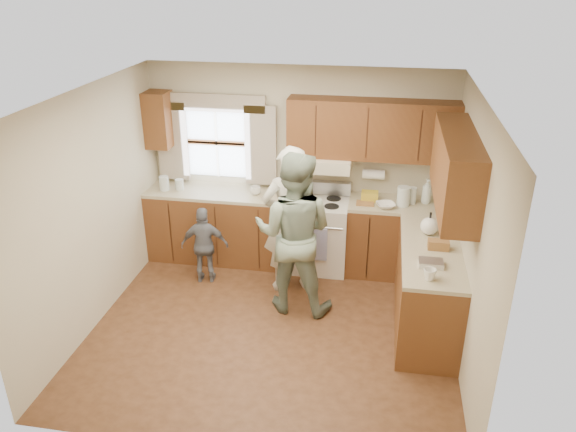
% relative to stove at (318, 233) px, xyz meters
% --- Properties ---
extents(room, '(3.80, 3.80, 3.80)m').
position_rel_stove_xyz_m(room, '(-0.30, -1.44, 0.78)').
color(room, '#422614').
rests_on(room, ground).
extents(kitchen_fixtures, '(3.80, 2.25, 2.15)m').
position_rel_stove_xyz_m(kitchen_fixtures, '(0.31, -0.36, 0.37)').
color(kitchen_fixtures, '#46200F').
rests_on(kitchen_fixtures, ground).
extents(stove, '(0.76, 0.67, 1.07)m').
position_rel_stove_xyz_m(stove, '(0.00, 0.00, 0.00)').
color(stove, silver).
rests_on(stove, ground).
extents(woman_left, '(0.76, 0.65, 1.78)m').
position_rel_stove_xyz_m(woman_left, '(-0.26, -0.59, 0.43)').
color(woman_left, beige).
rests_on(woman_left, ground).
extents(woman_right, '(0.95, 0.76, 1.84)m').
position_rel_stove_xyz_m(woman_right, '(-0.15, -0.97, 0.46)').
color(woman_right, '#254531').
rests_on(woman_right, ground).
extents(child, '(0.60, 0.32, 0.97)m').
position_rel_stove_xyz_m(child, '(-1.29, -0.61, 0.02)').
color(child, slate).
rests_on(child, ground).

